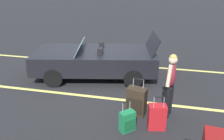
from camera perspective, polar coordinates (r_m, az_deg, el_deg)
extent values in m
plane|color=black|center=(8.05, -4.19, -1.53)|extent=(80.00, 80.00, 0.00)
cube|color=#EAE066|center=(9.17, -1.98, 1.68)|extent=(18.00, 0.12, 0.01)
cube|color=#EAE066|center=(6.84, -7.55, -6.42)|extent=(18.00, 0.12, 0.01)
cube|color=black|center=(7.81, -4.32, 2.60)|extent=(4.36, 2.53, 0.64)
cube|color=black|center=(8.11, -14.44, 1.85)|extent=(1.61, 1.90, 0.38)
cube|color=slate|center=(7.73, -8.23, 5.88)|extent=(0.48, 1.55, 0.31)
cube|color=black|center=(7.31, -3.07, 4.75)|extent=(0.20, 0.25, 0.22)
cube|color=black|center=(8.01, -2.70, 6.41)|extent=(0.20, 0.25, 0.22)
cube|color=black|center=(7.69, 10.26, 6.67)|extent=(0.57, 1.52, 0.60)
cylinder|color=black|center=(7.43, -14.61, -1.91)|extent=(0.63, 0.33, 0.60)
cylinder|color=black|center=(8.88, -11.99, 2.50)|extent=(0.63, 0.33, 0.60)
cylinder|color=black|center=(7.18, 5.35, -2.12)|extent=(0.63, 0.33, 0.60)
cylinder|color=black|center=(8.67, 4.63, 2.44)|extent=(0.63, 0.33, 0.60)
cube|color=#2D2319|center=(5.80, 6.22, -7.91)|extent=(0.53, 0.38, 0.74)
cube|color=black|center=(5.71, 5.67, -9.09)|extent=(0.38, 0.11, 0.41)
cylinder|color=gray|center=(5.60, 7.97, -3.58)|extent=(0.02, 0.02, 0.23)
cylinder|color=gray|center=(5.67, 5.44, -3.08)|extent=(0.02, 0.02, 0.23)
cylinder|color=black|center=(5.59, 6.75, -2.29)|extent=(0.26, 0.09, 0.03)
sphere|color=black|center=(6.03, 7.95, -10.62)|extent=(0.04, 0.04, 0.04)
sphere|color=black|center=(6.12, 4.92, -9.93)|extent=(0.04, 0.04, 0.04)
cube|color=red|center=(5.40, 11.30, -11.61)|extent=(0.44, 0.31, 0.62)
cube|color=maroon|center=(5.53, 11.05, -11.24)|extent=(0.32, 0.08, 0.34)
cylinder|color=gray|center=(5.09, 10.57, -8.00)|extent=(0.02, 0.02, 0.26)
cylinder|color=gray|center=(5.13, 13.02, -7.96)|extent=(0.02, 0.02, 0.26)
cylinder|color=black|center=(5.05, 11.92, -6.74)|extent=(0.22, 0.07, 0.03)
sphere|color=black|center=(5.48, 9.72, -14.68)|extent=(0.04, 0.04, 0.04)
sphere|color=black|center=(5.52, 12.69, -14.57)|extent=(0.04, 0.04, 0.04)
cube|color=#19723F|center=(5.28, 3.88, -12.82)|extent=(0.39, 0.38, 0.50)
cube|color=#13562F|center=(5.23, 4.55, -13.75)|extent=(0.22, 0.20, 0.28)
cylinder|color=gray|center=(5.16, 4.53, -8.92)|extent=(0.03, 0.03, 0.23)
cylinder|color=gray|center=(5.07, 2.75, -9.49)|extent=(0.03, 0.03, 0.23)
cylinder|color=black|center=(5.06, 3.68, -8.10)|extent=(0.16, 0.15, 0.03)
sphere|color=black|center=(5.52, 4.44, -13.99)|extent=(0.04, 0.04, 0.04)
sphere|color=black|center=(5.42, 2.28, -14.77)|extent=(0.04, 0.04, 0.04)
cylinder|color=black|center=(5.80, 13.81, -8.06)|extent=(0.19, 0.19, 0.82)
cylinder|color=black|center=(5.97, 14.38, -7.17)|extent=(0.19, 0.19, 0.82)
ellipsoid|color=maroon|center=(5.56, 14.80, -1.30)|extent=(0.31, 0.37, 0.60)
sphere|color=beige|center=(5.42, 15.22, 2.51)|extent=(0.21, 0.21, 0.21)
sphere|color=tan|center=(5.40, 15.27, 2.98)|extent=(0.18, 0.18, 0.18)
cylinder|color=beige|center=(5.35, 14.26, -1.44)|extent=(0.14, 0.21, 0.53)
cylinder|color=beige|center=(5.72, 15.44, 0.04)|extent=(0.14, 0.21, 0.53)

